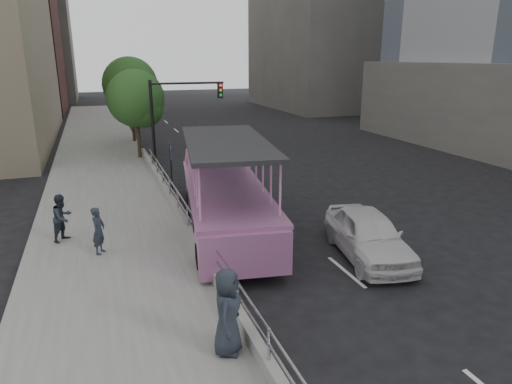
{
  "coord_description": "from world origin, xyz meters",
  "views": [
    {
      "loc": [
        -5.93,
        -13.17,
        6.41
      ],
      "look_at": [
        -0.43,
        2.34,
        1.51
      ],
      "focal_mm": 32.0,
      "sensor_mm": 36.0,
      "label": 1
    }
  ],
  "objects_px": {
    "traffic_signal": "(174,111)",
    "pedestrian_mid": "(62,218)",
    "parking_sign": "(171,166)",
    "car": "(368,235)",
    "pedestrian_near": "(99,231)",
    "street_tree_far": "(132,87)",
    "street_tree_near": "(138,101)",
    "pedestrian_far": "(227,312)",
    "duck_boat": "(223,191)"
  },
  "relations": [
    {
      "from": "car",
      "to": "traffic_signal",
      "type": "relative_size",
      "value": 0.89
    },
    {
      "from": "pedestrian_near",
      "to": "street_tree_far",
      "type": "bearing_deg",
      "value": 16.91
    },
    {
      "from": "duck_boat",
      "to": "pedestrian_mid",
      "type": "bearing_deg",
      "value": -174.78
    },
    {
      "from": "pedestrian_far",
      "to": "parking_sign",
      "type": "xyz_separation_m",
      "value": [
        0.75,
        11.59,
        0.5
      ]
    },
    {
      "from": "pedestrian_near",
      "to": "street_tree_far",
      "type": "distance_m",
      "value": 21.07
    },
    {
      "from": "pedestrian_near",
      "to": "parking_sign",
      "type": "height_order",
      "value": "parking_sign"
    },
    {
      "from": "pedestrian_mid",
      "to": "pedestrian_far",
      "type": "xyz_separation_m",
      "value": [
        3.6,
        -7.88,
        0.14
      ]
    },
    {
      "from": "pedestrian_near",
      "to": "street_tree_far",
      "type": "relative_size",
      "value": 0.24
    },
    {
      "from": "duck_boat",
      "to": "car",
      "type": "relative_size",
      "value": 2.42
    },
    {
      "from": "car",
      "to": "parking_sign",
      "type": "distance_m",
      "value": 9.43
    },
    {
      "from": "car",
      "to": "pedestrian_mid",
      "type": "height_order",
      "value": "pedestrian_mid"
    },
    {
      "from": "duck_boat",
      "to": "pedestrian_near",
      "type": "relative_size",
      "value": 7.2
    },
    {
      "from": "parking_sign",
      "to": "street_tree_far",
      "type": "height_order",
      "value": "street_tree_far"
    },
    {
      "from": "car",
      "to": "street_tree_far",
      "type": "relative_size",
      "value": 0.72
    },
    {
      "from": "duck_boat",
      "to": "street_tree_far",
      "type": "bearing_deg",
      "value": 95.12
    },
    {
      "from": "street_tree_near",
      "to": "street_tree_far",
      "type": "relative_size",
      "value": 0.89
    },
    {
      "from": "parking_sign",
      "to": "street_tree_far",
      "type": "xyz_separation_m",
      "value": [
        -0.19,
        15.32,
        2.54
      ]
    },
    {
      "from": "traffic_signal",
      "to": "pedestrian_near",
      "type": "bearing_deg",
      "value": -111.64
    },
    {
      "from": "pedestrian_mid",
      "to": "pedestrian_far",
      "type": "relative_size",
      "value": 0.86
    },
    {
      "from": "car",
      "to": "parking_sign",
      "type": "relative_size",
      "value": 1.64
    },
    {
      "from": "parking_sign",
      "to": "pedestrian_mid",
      "type": "bearing_deg",
      "value": -139.56
    },
    {
      "from": "pedestrian_far",
      "to": "street_tree_near",
      "type": "xyz_separation_m",
      "value": [
        0.37,
        20.91,
        2.56
      ]
    },
    {
      "from": "traffic_signal",
      "to": "street_tree_near",
      "type": "height_order",
      "value": "street_tree_near"
    },
    {
      "from": "pedestrian_far",
      "to": "street_tree_far",
      "type": "height_order",
      "value": "street_tree_far"
    },
    {
      "from": "pedestrian_far",
      "to": "street_tree_near",
      "type": "bearing_deg",
      "value": 26.99
    },
    {
      "from": "car",
      "to": "traffic_signal",
      "type": "bearing_deg",
      "value": 116.39
    },
    {
      "from": "duck_boat",
      "to": "pedestrian_far",
      "type": "distance_m",
      "value": 8.71
    },
    {
      "from": "duck_boat",
      "to": "pedestrian_mid",
      "type": "relative_size",
      "value": 6.78
    },
    {
      "from": "street_tree_near",
      "to": "car",
      "type": "bearing_deg",
      "value": -72.14
    },
    {
      "from": "duck_boat",
      "to": "street_tree_near",
      "type": "bearing_deg",
      "value": 98.46
    },
    {
      "from": "traffic_signal",
      "to": "car",
      "type": "bearing_deg",
      "value": -74.03
    },
    {
      "from": "street_tree_far",
      "to": "parking_sign",
      "type": "bearing_deg",
      "value": -89.3
    },
    {
      "from": "pedestrian_far",
      "to": "traffic_signal",
      "type": "distance_m",
      "value": 17.74
    },
    {
      "from": "traffic_signal",
      "to": "street_tree_far",
      "type": "bearing_deg",
      "value": 98.43
    },
    {
      "from": "street_tree_far",
      "to": "duck_boat",
      "type": "bearing_deg",
      "value": -84.88
    },
    {
      "from": "pedestrian_near",
      "to": "traffic_signal",
      "type": "bearing_deg",
      "value": 3.64
    },
    {
      "from": "pedestrian_mid",
      "to": "street_tree_near",
      "type": "relative_size",
      "value": 0.29
    },
    {
      "from": "pedestrian_near",
      "to": "traffic_signal",
      "type": "distance_m",
      "value": 12.25
    },
    {
      "from": "car",
      "to": "pedestrian_far",
      "type": "bearing_deg",
      "value": -137.08
    },
    {
      "from": "parking_sign",
      "to": "traffic_signal",
      "type": "xyz_separation_m",
      "value": [
        1.21,
        5.89,
        1.74
      ]
    },
    {
      "from": "street_tree_far",
      "to": "car",
      "type": "bearing_deg",
      "value": -77.04
    },
    {
      "from": "car",
      "to": "street_tree_far",
      "type": "bearing_deg",
      "value": 113.37
    },
    {
      "from": "car",
      "to": "pedestrian_mid",
      "type": "distance_m",
      "value": 10.36
    },
    {
      "from": "traffic_signal",
      "to": "street_tree_near",
      "type": "xyz_separation_m",
      "value": [
        -1.6,
        3.43,
        0.32
      ]
    },
    {
      "from": "traffic_signal",
      "to": "pedestrian_mid",
      "type": "bearing_deg",
      "value": -120.1
    },
    {
      "from": "pedestrian_far",
      "to": "street_tree_near",
      "type": "relative_size",
      "value": 0.34
    },
    {
      "from": "pedestrian_near",
      "to": "street_tree_far",
      "type": "height_order",
      "value": "street_tree_far"
    },
    {
      "from": "pedestrian_near",
      "to": "pedestrian_mid",
      "type": "distance_m",
      "value": 1.93
    },
    {
      "from": "car",
      "to": "pedestrian_mid",
      "type": "xyz_separation_m",
      "value": [
        -9.5,
        4.13,
        0.34
      ]
    },
    {
      "from": "traffic_signal",
      "to": "street_tree_far",
      "type": "relative_size",
      "value": 0.81
    }
  ]
}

